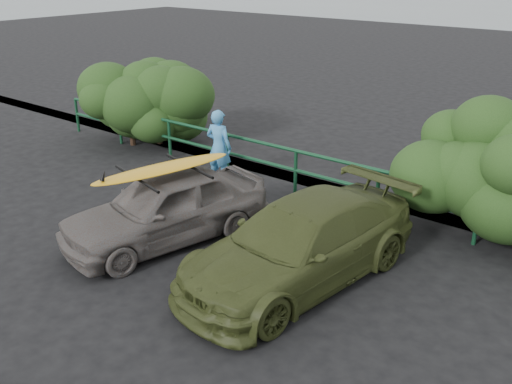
% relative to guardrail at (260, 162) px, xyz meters
% --- Properties ---
extents(ground, '(80.00, 80.00, 0.00)m').
position_rel_guardrail_xyz_m(ground, '(0.00, -5.00, -0.52)').
color(ground, black).
extents(guardrail, '(14.00, 0.08, 1.04)m').
position_rel_guardrail_xyz_m(guardrail, '(0.00, 0.00, 0.00)').
color(guardrail, '#124024').
rests_on(guardrail, ground).
extents(shrub_left, '(3.20, 2.40, 2.06)m').
position_rel_guardrail_xyz_m(shrub_left, '(-4.80, 0.40, 0.51)').
color(shrub_left, '#264619').
rests_on(shrub_left, ground).
extents(shrub_right, '(3.20, 2.40, 2.37)m').
position_rel_guardrail_xyz_m(shrub_right, '(5.00, 0.50, 0.66)').
color(shrub_right, '#264619').
rests_on(shrub_right, ground).
extents(sedan, '(2.47, 4.17, 1.33)m').
position_rel_guardrail_xyz_m(sedan, '(0.42, -3.37, 0.15)').
color(sedan, '#5E5754').
rests_on(sedan, ground).
extents(olive_vehicle, '(2.49, 4.77, 1.32)m').
position_rel_guardrail_xyz_m(olive_vehicle, '(3.16, -3.02, 0.14)').
color(olive_vehicle, '#3C461F').
rests_on(olive_vehicle, ground).
extents(man, '(0.70, 0.51, 1.75)m').
position_rel_guardrail_xyz_m(man, '(-0.77, -0.56, 0.36)').
color(man, '#4596D1').
rests_on(man, ground).
extents(roof_rack, '(1.82, 1.47, 0.05)m').
position_rel_guardrail_xyz_m(roof_rack, '(0.42, -3.37, 0.84)').
color(roof_rack, black).
rests_on(roof_rack, sedan).
extents(surfboard, '(1.21, 2.79, 0.08)m').
position_rel_guardrail_xyz_m(surfboard, '(0.42, -3.37, 0.91)').
color(surfboard, gold).
rests_on(surfboard, roof_rack).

